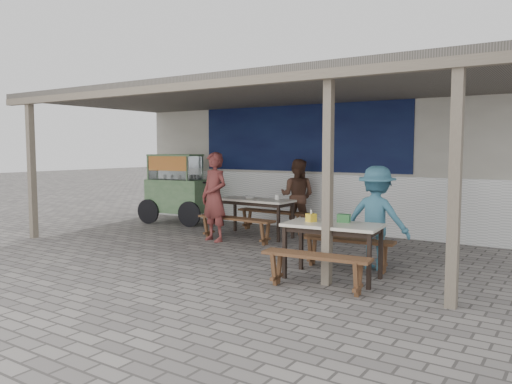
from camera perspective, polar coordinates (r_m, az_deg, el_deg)
The scene contains 17 objects.
ground at distance 8.54m, azimuth -3.73°, elevation -6.81°, with size 60.00×60.00×0.00m, color slate.
back_wall at distance 11.42m, azimuth 7.19°, elevation 4.82°, with size 9.00×1.28×3.50m.
warung_roof at distance 9.14m, azimuth -0.27°, elevation 11.08°, with size 9.00×4.21×2.81m.
table_left at distance 9.88m, azimuth -0.07°, elevation -1.25°, with size 1.57×0.68×0.75m.
bench_left_street at distance 9.42m, azimuth -2.33°, elevation -3.58°, with size 1.65×0.34×0.45m.
bench_left_wall at distance 10.44m, azimuth 1.97°, elevation -2.73°, with size 1.65×0.34×0.45m.
table_right at distance 6.75m, azimuth 8.77°, elevation -4.27°, with size 1.33×0.81×0.75m.
bench_right_street at distance 6.24m, azimuth 6.84°, elevation -8.13°, with size 1.39×0.41×0.45m.
bench_right_wall at distance 7.38m, azimuth 10.33°, elevation -6.13°, with size 1.39×0.41×0.45m.
vendor_cart at distance 11.78m, azimuth -9.05°, elevation 0.69°, with size 1.96×0.98×1.61m.
patron_street_side at distance 9.41m, azimuth -4.78°, elevation -0.55°, with size 0.61×0.40×1.68m, color brown.
patron_wall_side at distance 10.43m, azimuth 4.74°, elevation -0.43°, with size 0.74×0.58×1.53m, color #523427.
patron_right_table at distance 7.42m, azimuth 13.61°, elevation -2.88°, with size 0.97×0.56×1.50m, color teal.
tissue_box at distance 6.85m, azimuth 6.32°, elevation -2.93°, with size 0.11×0.11×0.11m, color yellow.
donation_box at distance 6.85m, azimuth 10.00°, elevation -2.97°, with size 0.17×0.11×0.11m, color #367B3E.
condiment_jar at distance 9.72m, azimuth 2.44°, elevation -0.59°, with size 0.09×0.09×0.10m, color white.
condiment_bowl at distance 9.98m, azimuth -0.66°, elevation -0.58°, with size 0.22×0.22×0.05m, color silver.
Camera 1 is at (5.07, -6.65, 1.75)m, focal length 35.00 mm.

